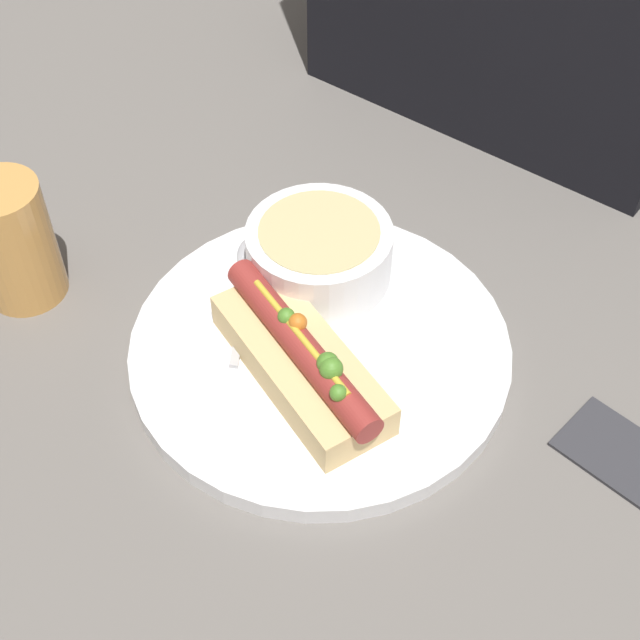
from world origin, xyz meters
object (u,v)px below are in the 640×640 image
Objects in this scene: hot_dog at (301,359)px; drinking_glass at (13,242)px; soup_bowl at (319,251)px; spoon at (251,266)px.

drinking_glass is (-0.25, -0.06, 0.02)m from hot_dog.
drinking_glass reaches higher than soup_bowl.
spoon is 0.19m from drinking_glass.
hot_dog is at bearing -59.21° from soup_bowl.
hot_dog is 1.48× the size of soup_bowl.
spoon is (-0.05, -0.03, -0.02)m from soup_bowl.
drinking_glass is (-0.19, -0.15, 0.01)m from soup_bowl.
soup_bowl is at bearing -90.48° from spoon.
soup_bowl reaches higher than spoon.
drinking_glass is at bearing 96.24° from spoon.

